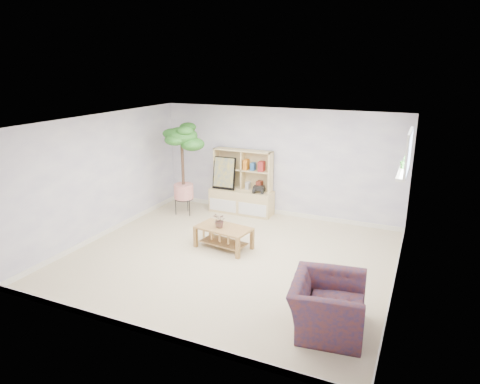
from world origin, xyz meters
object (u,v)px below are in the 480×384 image
at_px(coffee_table, 224,238).
at_px(floor_tree, 183,170).
at_px(armchair, 328,302).
at_px(storage_unit, 241,182).

distance_m(coffee_table, floor_tree, 2.27).
distance_m(coffee_table, armchair, 2.91).
xyz_separation_m(coffee_table, floor_tree, (-1.64, 1.32, 0.83)).
xyz_separation_m(storage_unit, floor_tree, (-1.15, -0.61, 0.31)).
distance_m(storage_unit, floor_tree, 1.34).
bearing_deg(storage_unit, floor_tree, -151.99).
distance_m(storage_unit, coffee_table, 2.06).
height_order(storage_unit, armchair, storage_unit).
height_order(storage_unit, floor_tree, floor_tree).
bearing_deg(storage_unit, coffee_table, -75.67).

